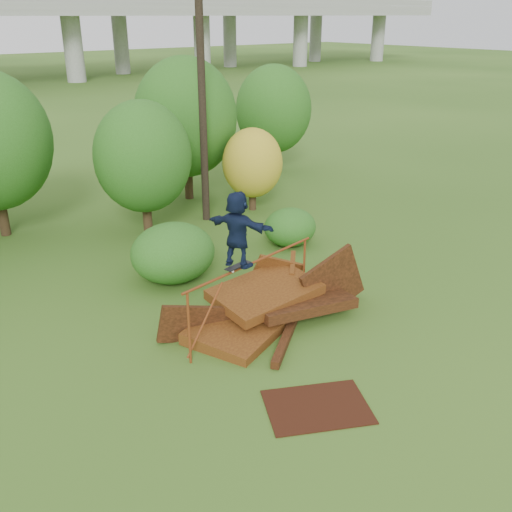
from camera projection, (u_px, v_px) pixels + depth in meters
ground at (329, 330)px, 14.50m from camera, size 240.00×240.00×0.00m
scrap_pile at (269, 305)px, 14.87m from camera, size 5.92×3.55×2.14m
grind_rail at (252, 277)px, 14.03m from camera, size 4.48×0.82×1.85m
skateboard at (238, 266)px, 13.51m from camera, size 0.76×0.32×0.08m
skater at (238, 229)px, 13.14m from camera, size 1.17×1.76×1.82m
flat_plate at (317, 407)px, 11.64m from camera, size 2.53×2.27×0.03m
tree_2 at (143, 157)px, 19.84m from camera, size 3.41×3.41×4.80m
tree_3 at (186, 118)px, 23.59m from camera, size 4.29×4.29×5.95m
tree_4 at (252, 163)px, 22.74m from camera, size 2.42×2.42×3.34m
tree_5 at (273, 109)px, 28.10m from camera, size 3.74×3.74×5.26m
shrub_left at (173, 253)px, 16.93m from camera, size 2.55×2.35×1.77m
shrub_right at (290, 227)px, 19.63m from camera, size 1.85×1.70×1.31m
utility_pole at (201, 79)px, 20.31m from camera, size 1.40×0.28×10.46m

